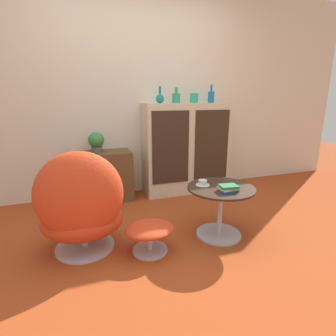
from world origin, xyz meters
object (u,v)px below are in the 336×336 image
vase_rightmost (211,97)px  teacup (203,183)px  coffee_table (220,205)px  ottoman (150,232)px  vase_leftmost (160,98)px  vase_inner_left (176,98)px  sideboard (186,148)px  book_stack (228,188)px  tv_console (104,176)px  vase_inner_right (194,98)px  potted_plant (96,141)px  egg_chair (81,208)px

vase_rightmost → teacup: bearing=-119.9°
coffee_table → teacup: bearing=143.3°
coffee_table → teacup: size_ratio=4.74×
ottoman → coffee_table: size_ratio=0.68×
vase_rightmost → vase_leftmost: bearing=-180.0°
teacup → vase_inner_left: bearing=81.6°
coffee_table → vase_inner_left: bearing=88.3°
teacup → sideboard: bearing=74.9°
vase_rightmost → book_stack: vase_rightmost is taller
vase_rightmost → teacup: size_ratio=1.82×
ottoman → vase_inner_left: 1.80m
vase_inner_left → book_stack: bearing=-91.6°
tv_console → vase_inner_right: (1.17, -0.01, 0.92)m
coffee_table → potted_plant: size_ratio=2.47×
vase_inner_left → book_stack: (-0.04, -1.35, -0.73)m
vase_leftmost → book_stack: size_ratio=1.26×
tv_console → teacup: (0.76, -1.14, 0.18)m
tv_console → potted_plant: (-0.07, 0.00, 0.43)m
vase_leftmost → vase_inner_right: (0.45, 0.00, 0.00)m
egg_chair → vase_inner_left: (1.21, 1.11, 0.84)m
book_stack → teacup: bearing=121.0°
vase_inner_right → egg_chair: bearing=-142.5°
sideboard → vase_rightmost: size_ratio=5.10×
sideboard → potted_plant: bearing=179.4°
tv_console → book_stack: tv_console is taller
vase_inner_left → vase_inner_right: (0.24, 0.00, -0.01)m
vase_inner_right → ottoman: bearing=-126.5°
coffee_table → potted_plant: (-0.96, 1.24, 0.44)m
ottoman → vase_rightmost: size_ratio=1.77×
vase_inner_left → potted_plant: size_ratio=0.78×
vase_leftmost → potted_plant: bearing=179.4°
egg_chair → teacup: size_ratio=6.95×
egg_chair → book_stack: size_ratio=5.53×
vase_leftmost → potted_plant: vase_leftmost is taller
sideboard → vase_leftmost: 0.73m
ottoman → teacup: 0.64m
sideboard → book_stack: (-0.18, -1.34, -0.09)m
vase_inner_left → ottoman: bearing=-118.8°
teacup → coffee_table: bearing=-36.7°
egg_chair → ottoman: 0.57m
egg_chair → vase_inner_right: (1.45, 1.11, 0.84)m
tv_console → vase_inner_left: size_ratio=3.50×
tv_console → teacup: tv_console is taller
vase_leftmost → vase_inner_left: 0.21m
potted_plant → vase_leftmost: bearing=-0.6°
egg_chair → ottoman: size_ratio=2.16×
vase_rightmost → teacup: 1.51m
ottoman → vase_leftmost: 1.72m
sideboard → book_stack: bearing=-97.5°
ottoman → book_stack: book_stack is taller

